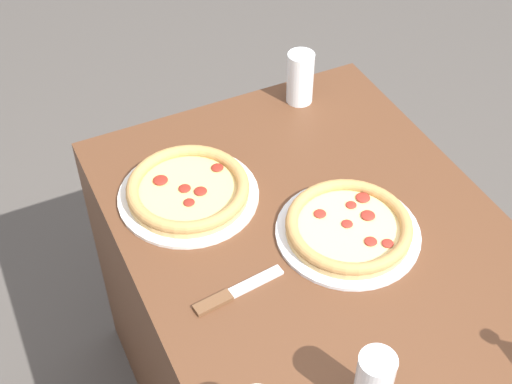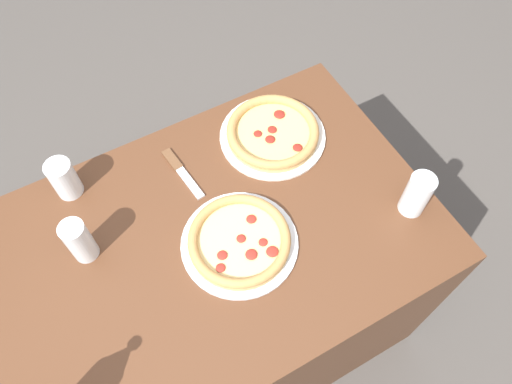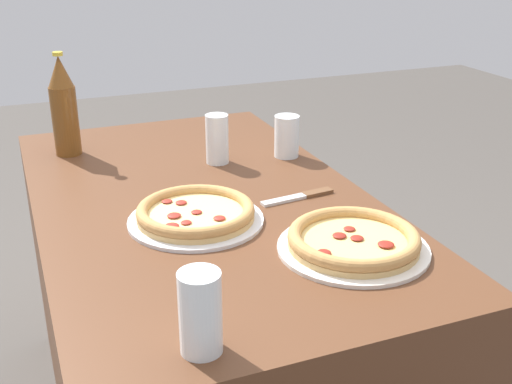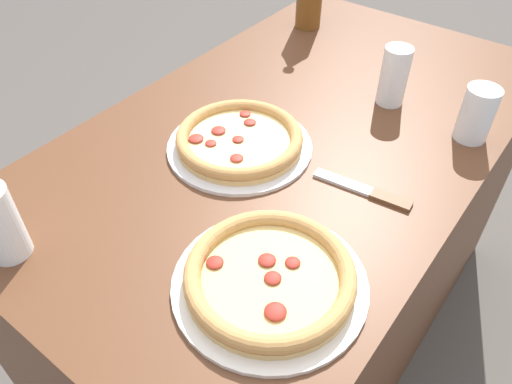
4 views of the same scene
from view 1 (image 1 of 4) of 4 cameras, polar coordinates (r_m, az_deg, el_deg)
name	(u,v)px [view 1 (image 1 of 4)]	position (r m, az deg, el deg)	size (l,w,h in m)	color
pizza_veggie	(349,228)	(1.43, 7.42, -2.83)	(0.29, 0.29, 0.04)	silver
pizza_margherita	(188,190)	(1.50, -5.46, 0.16)	(0.30, 0.30, 0.04)	silver
glass_water	(300,79)	(1.73, 3.55, 9.02)	(0.06, 0.06, 0.13)	white
knife	(235,292)	(1.33, -1.70, -7.99)	(0.04, 0.19, 0.01)	brown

